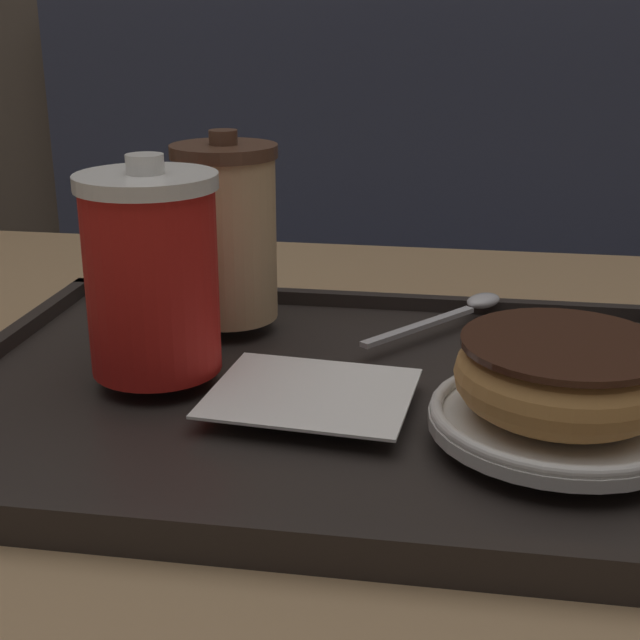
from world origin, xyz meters
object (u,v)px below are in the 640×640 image
object	(u,v)px
coffee_cup_front	(152,273)
coffee_cup_rear	(226,232)
spoon	(464,308)
donut_chocolate_glazed	(562,374)

from	to	relation	value
coffee_cup_front	coffee_cup_rear	world-z (taller)	coffee_cup_rear
coffee_cup_front	coffee_cup_rear	size ratio (longest dim) A/B	0.99
coffee_cup_front	spoon	xyz separation A→B (m)	(0.21, 0.15, -0.06)
coffee_cup_front	spoon	bearing A→B (deg)	35.93
donut_chocolate_glazed	spoon	size ratio (longest dim) A/B	0.94
coffee_cup_rear	spoon	size ratio (longest dim) A/B	1.12
coffee_cup_front	spoon	world-z (taller)	coffee_cup_front
donut_chocolate_glazed	spoon	world-z (taller)	donut_chocolate_glazed
coffee_cup_front	spoon	distance (m)	0.27
coffee_cup_rear	donut_chocolate_glazed	xyz separation A→B (m)	(0.25, -0.17, -0.04)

